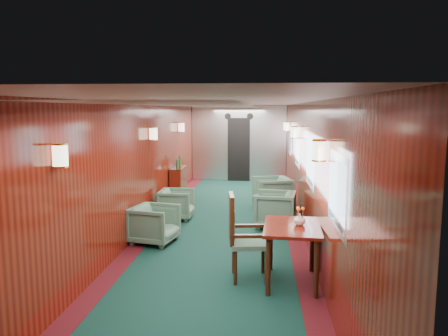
# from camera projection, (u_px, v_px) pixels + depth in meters

# --- Properties ---
(room) EXTENTS (12.00, 12.10, 2.40)m
(room) POSITION_uv_depth(u_px,v_px,m) (222.00, 145.00, 7.96)
(room) COLOR #0E3329
(room) RESTS_ON ground
(bulkhead) EXTENTS (2.98, 0.17, 2.39)m
(bulkhead) POSITION_uv_depth(u_px,v_px,m) (239.00, 144.00, 13.86)
(bulkhead) COLOR silver
(bulkhead) RESTS_ON ground
(windows_right) EXTENTS (0.02, 8.60, 0.80)m
(windows_right) POSITION_uv_depth(u_px,v_px,m) (303.00, 154.00, 8.11)
(windows_right) COLOR #A7AAAE
(windows_right) RESTS_ON ground
(wall_sconces) EXTENTS (2.97, 7.97, 0.25)m
(wall_sconces) POSITION_uv_depth(u_px,v_px,m) (225.00, 134.00, 8.50)
(wall_sconces) COLOR #FFEFC6
(wall_sconces) RESTS_ON ground
(dining_table) EXTENTS (0.78, 1.07, 0.78)m
(dining_table) POSITION_uv_depth(u_px,v_px,m) (292.00, 235.00, 5.70)
(dining_table) COLOR maroon
(dining_table) RESTS_ON ground
(side_chair) EXTENTS (0.58, 0.60, 1.17)m
(side_chair) POSITION_uv_depth(u_px,v_px,m) (242.00, 234.00, 5.83)
(side_chair) COLOR #1F493A
(side_chair) RESTS_ON ground
(credenza) EXTENTS (0.30, 0.95, 1.12)m
(credenza) POSITION_uv_depth(u_px,v_px,m) (179.00, 183.00, 10.92)
(credenza) COLOR maroon
(credenza) RESTS_ON ground
(flower_vase) EXTENTS (0.19, 0.19, 0.16)m
(flower_vase) POSITION_uv_depth(u_px,v_px,m) (300.00, 219.00, 5.70)
(flower_vase) COLOR silver
(flower_vase) RESTS_ON dining_table
(armchair_left_near) EXTENTS (0.85, 0.84, 0.65)m
(armchair_left_near) POSITION_uv_depth(u_px,v_px,m) (155.00, 224.00, 7.46)
(armchair_left_near) COLOR #1F493A
(armchair_left_near) RESTS_ON ground
(armchair_left_far) EXTENTS (0.69, 0.67, 0.62)m
(armchair_left_far) POSITION_uv_depth(u_px,v_px,m) (177.00, 204.00, 9.10)
(armchair_left_far) COLOR #1F493A
(armchair_left_far) RESTS_ON ground
(armchair_right_near) EXTENTS (0.86, 0.84, 0.70)m
(armchair_right_near) POSITION_uv_depth(u_px,v_px,m) (275.00, 209.00, 8.47)
(armchair_right_near) COLOR #1F493A
(armchair_right_near) RESTS_ON ground
(armchair_right_far) EXTENTS (0.97, 0.95, 0.73)m
(armchair_right_far) POSITION_uv_depth(u_px,v_px,m) (272.00, 193.00, 10.05)
(armchair_right_far) COLOR #1F493A
(armchair_right_far) RESTS_ON ground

